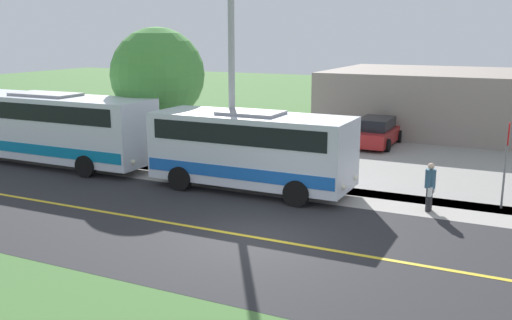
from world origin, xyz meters
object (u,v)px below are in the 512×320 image
object	(u,v)px
stop_sign	(507,150)
commercial_building	(487,103)
tree_curbside	(158,75)
shuttle_bus_front	(251,147)
pedestrian_with_bags	(430,186)
parked_car_near	(376,132)
transit_bus_rear	(48,125)
street_light_pole	(230,64)

from	to	relation	value
stop_sign	commercial_building	distance (m)	15.41
tree_curbside	commercial_building	xyz separation A→B (m)	(-14.00, 12.77, -2.09)
shuttle_bus_front	pedestrian_with_bags	bearing A→B (deg)	91.83
stop_sign	tree_curbside	size ratio (longest dim) A/B	0.48
stop_sign	tree_curbside	distance (m)	14.74
parked_car_near	tree_curbside	bearing A→B (deg)	-46.83
transit_bus_rear	tree_curbside	world-z (taller)	tree_curbside
pedestrian_with_bags	street_light_pole	bearing A→B (deg)	-90.98
pedestrian_with_bags	stop_sign	size ratio (longest dim) A/B	0.55
shuttle_bus_front	tree_curbside	xyz separation A→B (m)	(-2.85, -6.05, 2.24)
pedestrian_with_bags	transit_bus_rear	bearing A→B (deg)	-89.25
tree_curbside	commercial_building	world-z (taller)	tree_curbside
stop_sign	parked_car_near	world-z (taller)	stop_sign
street_light_pole	stop_sign	bearing A→B (deg)	97.29
pedestrian_with_bags	parked_car_near	xyz separation A→B (m)	(-10.20, -4.38, -0.16)
transit_bus_rear	tree_curbside	bearing A→B (deg)	126.44
parked_car_near	tree_curbside	world-z (taller)	tree_curbside
pedestrian_with_bags	street_light_pole	distance (m)	8.29
street_light_pole	tree_curbside	bearing A→B (deg)	-116.59
stop_sign	transit_bus_rear	bearing A→B (deg)	-85.17
shuttle_bus_front	street_light_pole	world-z (taller)	street_light_pole
parked_car_near	tree_curbside	distance (m)	11.48
stop_sign	tree_curbside	xyz separation A→B (m)	(-1.30, -14.56, 1.88)
pedestrian_with_bags	parked_car_near	bearing A→B (deg)	-156.77
street_light_pole	parked_car_near	xyz separation A→B (m)	(-10.07, 3.02, -3.89)
transit_bus_rear	tree_curbside	xyz separation A→B (m)	(-2.86, 3.87, 2.12)
street_light_pole	commercial_building	distance (m)	18.46
shuttle_bus_front	stop_sign	distance (m)	8.66
transit_bus_rear	tree_curbside	size ratio (longest dim) A/B	1.72
shuttle_bus_front	parked_car_near	distance (m)	10.63
commercial_building	tree_curbside	bearing A→B (deg)	-42.36
stop_sign	tree_curbside	world-z (taller)	tree_curbside
transit_bus_rear	parked_car_near	bearing A→B (deg)	131.13
commercial_building	stop_sign	bearing A→B (deg)	6.70
shuttle_bus_front	commercial_building	bearing A→B (deg)	158.28
stop_sign	commercial_building	world-z (taller)	commercial_building
transit_bus_rear	commercial_building	size ratio (longest dim) A/B	0.58
pedestrian_with_bags	parked_car_near	distance (m)	11.10
transit_bus_rear	street_light_pole	xyz separation A→B (m)	(-0.34, 8.90, 2.86)
pedestrian_with_bags	commercial_building	size ratio (longest dim) A/B	0.09
shuttle_bus_front	stop_sign	world-z (taller)	shuttle_bus_front
street_light_pole	parked_car_near	bearing A→B (deg)	163.31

